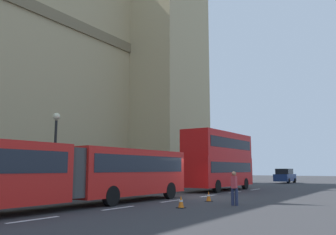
% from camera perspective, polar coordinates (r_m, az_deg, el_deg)
% --- Properties ---
extents(ground_plane, '(160.00, 160.00, 0.00)m').
position_cam_1_polar(ground_plane, '(23.97, 5.17, -12.53)').
color(ground_plane, '#333335').
extents(lane_centre_marking, '(29.80, 0.16, 0.01)m').
position_cam_1_polar(lane_centre_marking, '(21.02, 0.60, -13.17)').
color(lane_centre_marking, silver).
rests_on(lane_centre_marking, ground_plane).
extents(articulated_bus, '(17.86, 2.54, 2.90)m').
position_cam_1_polar(articulated_bus, '(17.49, -16.50, -8.12)').
color(articulated_bus, red).
rests_on(articulated_bus, ground_plane).
extents(double_decker_bus, '(9.11, 2.54, 4.90)m').
position_cam_1_polar(double_decker_bus, '(31.26, 8.18, -6.50)').
color(double_decker_bus, red).
rests_on(double_decker_bus, ground_plane).
extents(sedan_lead, '(4.40, 1.86, 1.85)m').
position_cam_1_polar(sedan_lead, '(49.69, 18.18, -8.86)').
color(sedan_lead, navy).
rests_on(sedan_lead, ground_plane).
extents(traffic_cone_west, '(0.36, 0.36, 0.58)m').
position_cam_1_polar(traffic_cone_west, '(17.24, 2.09, -13.32)').
color(traffic_cone_west, black).
rests_on(traffic_cone_west, ground_plane).
extents(traffic_cone_middle, '(0.36, 0.36, 0.58)m').
position_cam_1_polar(traffic_cone_middle, '(20.76, 6.52, -12.40)').
color(traffic_cone_middle, black).
rests_on(traffic_cone_middle, ground_plane).
extents(street_lamp, '(0.44, 0.44, 5.27)m').
position_cam_1_polar(street_lamp, '(23.01, -17.59, -4.75)').
color(street_lamp, black).
rests_on(street_lamp, ground_plane).
extents(pedestrian_near_cones, '(0.43, 0.36, 1.69)m').
position_cam_1_polar(pedestrian_near_cones, '(18.64, 10.53, -10.86)').
color(pedestrian_near_cones, '#262D4C').
rests_on(pedestrian_near_cones, ground_plane).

